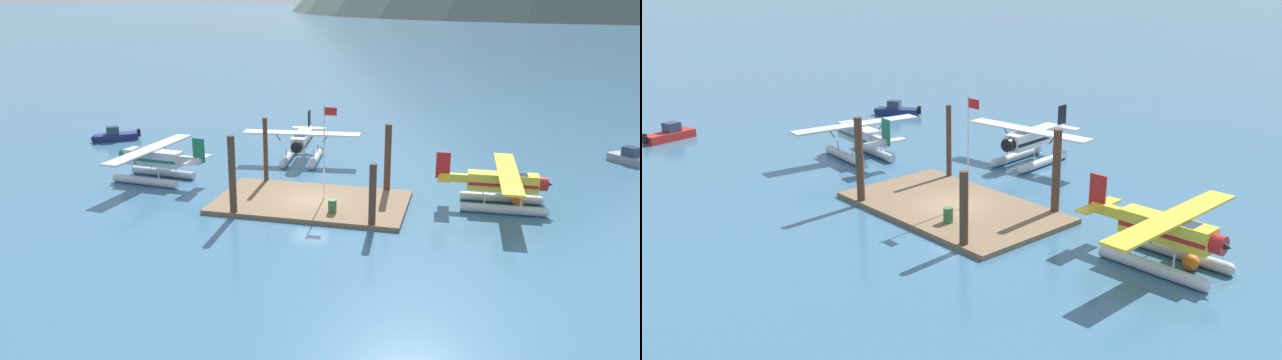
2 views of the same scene
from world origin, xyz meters
TOP-DOWN VIEW (x-y plane):
  - ground_plane at (0.00, 0.00)m, footprint 1200.00×1200.00m
  - dock_platform at (0.00, 0.00)m, footprint 13.67×7.98m
  - piling_near_left at (-4.50, -3.67)m, footprint 0.49×0.49m
  - piling_near_right at (5.01, -3.60)m, footprint 0.47×0.47m
  - piling_far_left at (-4.73, 3.82)m, footprint 0.36×0.36m
  - piling_far_right at (4.89, 3.86)m, footprint 0.50×0.50m
  - flagpole at (0.92, 0.56)m, footprint 0.95×0.10m
  - fuel_drum at (2.04, -2.11)m, footprint 0.62×0.62m
  - mooring_buoy at (14.41, 2.95)m, footprint 0.83×0.83m
  - seaplane_white_bow_left at (-3.83, 11.17)m, footprint 10.49×7.95m
  - seaplane_silver_port_fwd at (-13.73, 2.38)m, footprint 7.96×10.49m
  - seaplane_yellow_stbd_fwd at (13.25, 2.46)m, footprint 7.98×10.44m
  - boat_red_open_sw at (-29.47, -6.47)m, footprint 2.44×4.81m
  - boat_navy_open_west at (-24.63, 14.04)m, footprint 4.24×3.76m

SIDE VIEW (x-z plane):
  - ground_plane at x=0.00m, z-range 0.00..0.00m
  - dock_platform at x=0.00m, z-range 0.00..0.30m
  - mooring_buoy at x=14.41m, z-range 0.00..0.83m
  - boat_red_open_sw at x=-29.47m, z-range -0.26..1.24m
  - boat_navy_open_west at x=-24.63m, z-range -0.26..1.24m
  - fuel_drum at x=2.04m, z-range 0.30..1.18m
  - seaplane_white_bow_left at x=-3.83m, z-range -0.34..3.50m
  - seaplane_silver_port_fwd at x=-13.73m, z-range -0.34..3.50m
  - seaplane_yellow_stbd_fwd at x=13.25m, z-range -0.34..3.50m
  - piling_near_right at x=5.01m, z-range 0.00..4.31m
  - piling_far_right at x=4.89m, z-range 0.00..5.30m
  - piling_far_left at x=-4.73m, z-range 0.00..5.32m
  - piling_near_left at x=-4.50m, z-range 0.00..5.60m
  - flagpole at x=0.92m, z-range 1.08..7.94m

